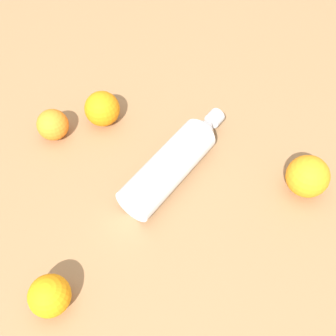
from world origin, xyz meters
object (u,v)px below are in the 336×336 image
at_px(orange_0, 53,125).
at_px(orange_3, 50,296).
at_px(orange_1, 102,109).
at_px(water_bottle, 175,160).
at_px(orange_2, 308,177).

distance_m(orange_0, orange_3, 0.34).
bearing_deg(orange_1, orange_3, 91.25).
xyz_separation_m(water_bottle, orange_2, (-0.23, 0.01, 0.00)).
relative_size(orange_0, orange_1, 0.87).
relative_size(water_bottle, orange_0, 4.15).
relative_size(orange_0, orange_2, 0.82).
bearing_deg(orange_0, orange_2, 172.06).
bearing_deg(water_bottle, orange_1, 85.33).
relative_size(water_bottle, orange_2, 3.39).
xyz_separation_m(orange_1, orange_3, (-0.01, 0.38, -0.00)).
distance_m(orange_1, orange_2, 0.41).
height_order(orange_2, orange_3, orange_2).
bearing_deg(orange_0, orange_3, 106.34).
bearing_deg(orange_1, orange_0, 30.19).
distance_m(orange_1, orange_3, 0.38).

